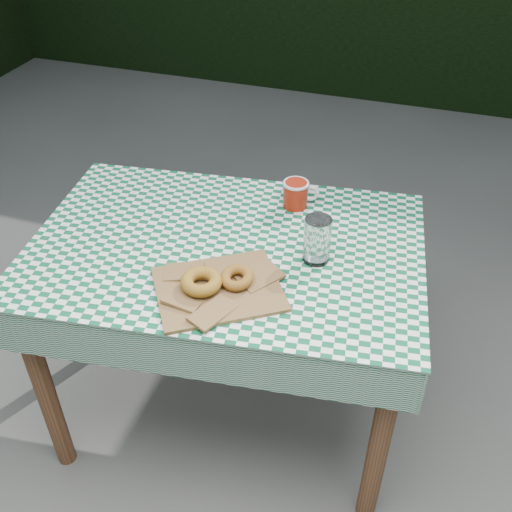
{
  "coord_description": "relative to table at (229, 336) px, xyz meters",
  "views": [
    {
      "loc": [
        0.55,
        -1.4,
        1.81
      ],
      "look_at": [
        0.15,
        -0.15,
        0.79
      ],
      "focal_mm": 41.73,
      "sensor_mm": 36.0,
      "label": 1
    }
  ],
  "objects": [
    {
      "name": "drinking_glass",
      "position": [
        0.27,
        0.02,
        0.45
      ],
      "size": [
        0.1,
        0.1,
        0.14
      ],
      "primitive_type": "cylinder",
      "rotation": [
        0.0,
        0.0,
        0.35
      ],
      "color": "white",
      "rests_on": "tablecloth"
    },
    {
      "name": "bagel_front",
      "position": [
        0.01,
        -0.21,
        0.42
      ],
      "size": [
        0.11,
        0.11,
        0.03
      ],
      "primitive_type": "torus",
      "rotation": [
        0.0,
        0.0,
        0.0
      ],
      "color": "#A07121",
      "rests_on": "paper_bag"
    },
    {
      "name": "ground",
      "position": [
        -0.03,
        0.1,
        -0.38
      ],
      "size": [
        60.0,
        60.0,
        0.0
      ],
      "primitive_type": "plane",
      "color": "#51504C",
      "rests_on": "ground"
    },
    {
      "name": "paper_bag",
      "position": [
        0.05,
        -0.2,
        0.39
      ],
      "size": [
        0.42,
        0.4,
        0.02
      ],
      "primitive_type": "cube",
      "rotation": [
        0.0,
        0.0,
        0.58
      ],
      "color": "brown",
      "rests_on": "tablecloth"
    },
    {
      "name": "coffee_mug",
      "position": [
        0.14,
        0.27,
        0.43
      ],
      "size": [
        0.21,
        0.21,
        0.09
      ],
      "primitive_type": null,
      "rotation": [
        0.0,
        0.0,
        0.41
      ],
      "color": "maroon",
      "rests_on": "tablecloth"
    },
    {
      "name": "table",
      "position": [
        0.0,
        0.0,
        0.0
      ],
      "size": [
        1.22,
        0.89,
        0.75
      ],
      "primitive_type": "cube",
      "rotation": [
        0.0,
        0.0,
        0.12
      ],
      "color": "#55321D",
      "rests_on": "ground"
    },
    {
      "name": "tablecloth",
      "position": [
        0.0,
        -0.0,
        0.38
      ],
      "size": [
        1.25,
        0.92,
        0.01
      ],
      "primitive_type": "cube",
      "rotation": [
        0.0,
        0.0,
        0.12
      ],
      "color": "#0D5433",
      "rests_on": "table"
    },
    {
      "name": "bagel_back",
      "position": [
        0.1,
        -0.17,
        0.41
      ],
      "size": [
        0.11,
        0.11,
        0.03
      ],
      "primitive_type": "torus",
      "rotation": [
        0.0,
        0.0,
        -0.31
      ],
      "color": "brown",
      "rests_on": "paper_bag"
    }
  ]
}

